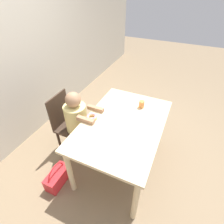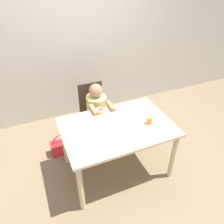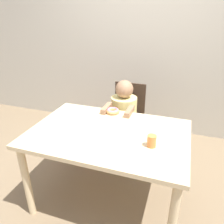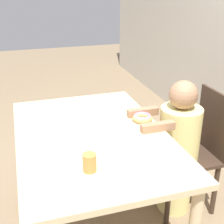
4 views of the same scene
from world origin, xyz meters
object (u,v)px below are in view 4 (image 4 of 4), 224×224
at_px(chair, 193,152).
at_px(handbag, 142,157).
at_px(donut, 142,118).
at_px(cup, 90,163).
at_px(child_figure, 178,150).

relative_size(chair, handbag, 2.65).
bearing_deg(donut, chair, 84.06).
xyz_separation_m(chair, cup, (0.41, -0.84, 0.33)).
bearing_deg(chair, child_figure, -90.00).
relative_size(donut, cup, 1.42).
bearing_deg(cup, child_figure, 119.93).
height_order(child_figure, cup, child_figure).
bearing_deg(cup, handbag, 144.26).
xyz_separation_m(child_figure, cup, (0.41, -0.71, 0.29)).
relative_size(handbag, cup, 3.66).
height_order(donut, cup, cup).
bearing_deg(child_figure, donut, -98.81).
bearing_deg(handbag, cup, -35.74).
bearing_deg(handbag, donut, -24.73).
bearing_deg(child_figure, chair, 90.00).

